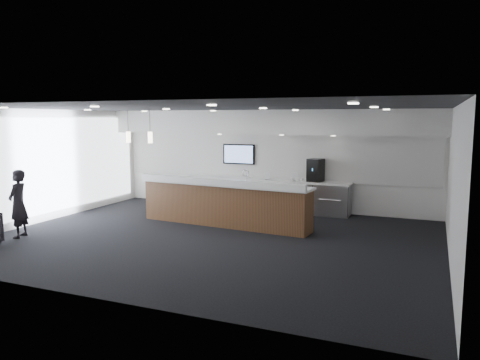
% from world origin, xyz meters
% --- Properties ---
extents(ground, '(10.00, 10.00, 0.00)m').
position_xyz_m(ground, '(0.00, 0.00, 0.00)').
color(ground, black).
rests_on(ground, ground).
extents(ceiling, '(10.00, 8.00, 0.02)m').
position_xyz_m(ceiling, '(0.00, 0.00, 3.00)').
color(ceiling, black).
rests_on(ceiling, back_wall).
extents(back_wall, '(10.00, 0.02, 3.00)m').
position_xyz_m(back_wall, '(0.00, 4.00, 1.50)').
color(back_wall, white).
rests_on(back_wall, ground).
extents(left_wall, '(0.02, 8.00, 3.00)m').
position_xyz_m(left_wall, '(-5.00, 0.00, 1.50)').
color(left_wall, white).
rests_on(left_wall, ground).
extents(right_wall, '(0.02, 8.00, 3.00)m').
position_xyz_m(right_wall, '(5.00, 0.00, 1.50)').
color(right_wall, white).
rests_on(right_wall, ground).
extents(soffit_bulkhead, '(10.00, 0.90, 0.70)m').
position_xyz_m(soffit_bulkhead, '(0.00, 3.55, 2.65)').
color(soffit_bulkhead, silver).
rests_on(soffit_bulkhead, back_wall).
extents(alcove_panel, '(9.80, 0.06, 1.40)m').
position_xyz_m(alcove_panel, '(0.00, 3.97, 1.60)').
color(alcove_panel, silver).
rests_on(alcove_panel, back_wall).
extents(window_blinds_wall, '(0.04, 7.36, 2.55)m').
position_xyz_m(window_blinds_wall, '(-4.96, 0.00, 1.50)').
color(window_blinds_wall, white).
rests_on(window_blinds_wall, left_wall).
extents(back_credenza, '(5.06, 0.66, 0.95)m').
position_xyz_m(back_credenza, '(-0.00, 3.64, 0.48)').
color(back_credenza, '#9B9EA4').
rests_on(back_credenza, ground).
extents(wall_tv, '(1.05, 0.08, 0.62)m').
position_xyz_m(wall_tv, '(-1.00, 3.91, 1.65)').
color(wall_tv, black).
rests_on(wall_tv, back_wall).
extents(pendant_left, '(0.12, 0.12, 0.30)m').
position_xyz_m(pendant_left, '(-2.40, 0.80, 2.25)').
color(pendant_left, beige).
rests_on(pendant_left, ceiling).
extents(pendant_right, '(0.12, 0.12, 0.30)m').
position_xyz_m(pendant_right, '(-3.10, 0.80, 2.25)').
color(pendant_right, beige).
rests_on(pendant_right, ceiling).
extents(ceiling_can_lights, '(7.00, 5.00, 0.02)m').
position_xyz_m(ceiling_can_lights, '(0.00, 0.00, 2.97)').
color(ceiling_can_lights, white).
rests_on(ceiling_can_lights, ceiling).
extents(service_counter, '(4.74, 1.20, 1.49)m').
position_xyz_m(service_counter, '(-0.32, 1.31, 0.58)').
color(service_counter, '#472917').
rests_on(service_counter, ground).
extents(coffee_machine, '(0.47, 0.55, 0.66)m').
position_xyz_m(coffee_machine, '(1.50, 3.65, 1.28)').
color(coffee_machine, black).
rests_on(coffee_machine, back_credenza).
extents(info_sign_left, '(0.15, 0.04, 0.20)m').
position_xyz_m(info_sign_left, '(0.08, 3.50, 1.05)').
color(info_sign_left, silver).
rests_on(info_sign_left, back_credenza).
extents(info_sign_right, '(0.18, 0.05, 0.24)m').
position_xyz_m(info_sign_right, '(0.89, 3.57, 1.07)').
color(info_sign_right, silver).
rests_on(info_sign_right, back_credenza).
extents(lounge_guest, '(0.54, 0.67, 1.58)m').
position_xyz_m(lounge_guest, '(-4.22, -1.65, 0.79)').
color(lounge_guest, black).
rests_on(lounge_guest, ground).
extents(cup_0, '(0.10, 0.10, 0.10)m').
position_xyz_m(cup_0, '(1.55, 3.57, 1.00)').
color(cup_0, white).
rests_on(cup_0, back_credenza).
extents(cup_1, '(0.15, 0.15, 0.10)m').
position_xyz_m(cup_1, '(1.41, 3.57, 1.00)').
color(cup_1, white).
rests_on(cup_1, back_credenza).
extents(cup_2, '(0.13, 0.13, 0.10)m').
position_xyz_m(cup_2, '(1.27, 3.57, 1.00)').
color(cup_2, white).
rests_on(cup_2, back_credenza).
extents(cup_3, '(0.13, 0.13, 0.10)m').
position_xyz_m(cup_3, '(1.13, 3.57, 1.00)').
color(cup_3, white).
rests_on(cup_3, back_credenza).
extents(cup_4, '(0.14, 0.14, 0.10)m').
position_xyz_m(cup_4, '(0.99, 3.57, 1.00)').
color(cup_4, white).
rests_on(cup_4, back_credenza).
extents(cup_5, '(0.11, 0.11, 0.10)m').
position_xyz_m(cup_5, '(0.85, 3.57, 1.00)').
color(cup_5, white).
rests_on(cup_5, back_credenza).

